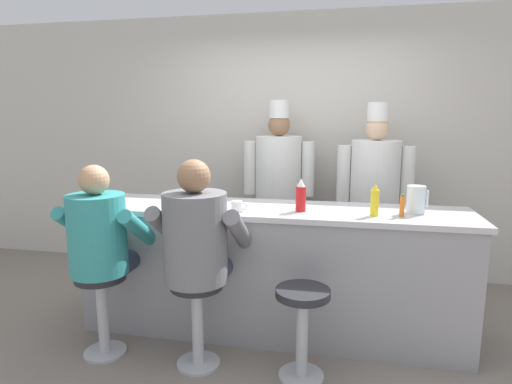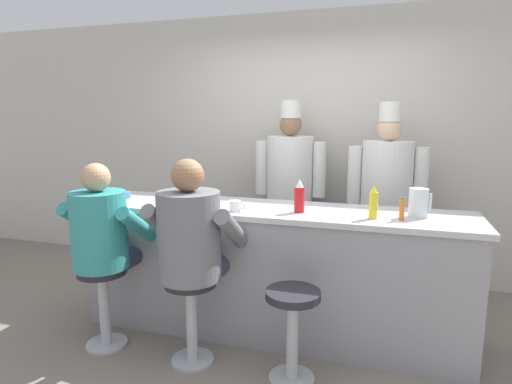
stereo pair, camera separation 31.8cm
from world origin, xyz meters
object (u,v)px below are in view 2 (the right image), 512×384
Objects in this scene: cook_in_whites_near at (290,184)px; ketchup_bottle_red at (299,197)px; hot_sauce_bottle_orange at (402,209)px; cereal_bowl at (122,195)px; mustard_bottle_yellow at (373,203)px; water_pitcher_clear at (418,203)px; diner_seated_teal at (103,236)px; coffee_mug_white at (236,206)px; diner_seated_grey at (192,241)px; breakfast_plate at (205,208)px; cook_in_whites_far at (386,192)px; empty_stool_round at (293,321)px.

ketchup_bottle_red is at bearing -73.90° from cook_in_whites_near.
cereal_bowl is at bearing 177.09° from hot_sauce_bottle_orange.
ketchup_bottle_red is at bearing 175.32° from mustard_bottle_yellow.
hot_sauce_bottle_orange is 0.77× the size of water_pitcher_clear.
ketchup_bottle_red is at bearing 19.18° from diner_seated_teal.
diner_seated_grey reaches higher than coffee_mug_white.
mustard_bottle_yellow is 1.23m from diner_seated_grey.
diner_seated_teal is (-0.64, -0.35, -0.17)m from breakfast_plate.
diner_seated_teal is at bearing -157.93° from coffee_mug_white.
coffee_mug_white is (1.08, -0.19, 0.01)m from cereal_bowl.
hot_sauce_bottle_orange is at bearing -84.18° from cook_in_whites_far.
water_pitcher_clear is at bearing 9.20° from coffee_mug_white.
ketchup_bottle_red is at bearing 13.14° from coffee_mug_white.
water_pitcher_clear is 1.60× the size of coffee_mug_white.
coffee_mug_white is at bearing -131.48° from cook_in_whites_far.
cereal_bowl is at bearing 148.96° from diner_seated_grey.
breakfast_plate is 0.16× the size of diner_seated_teal.
water_pitcher_clear is (0.80, 0.10, -0.01)m from ketchup_bottle_red.
mustard_bottle_yellow is 2.04m from cereal_bowl.
breakfast_plate is 1.58× the size of cereal_bowl.
breakfast_plate is 0.16× the size of diner_seated_grey.
hot_sauce_bottle_orange is 2.08m from diner_seated_teal.
cook_in_whites_far is (0.92, -0.13, -0.02)m from cook_in_whites_near.
cook_in_whites_far is (1.91, 1.52, 0.16)m from diner_seated_teal.
ketchup_bottle_red is 1.24m from cook_in_whites_near.
cook_in_whites_near reaches higher than water_pitcher_clear.
hot_sauce_bottle_orange is 1.10m from cook_in_whites_far.
diner_seated_teal is at bearing -167.94° from hot_sauce_bottle_orange.
cook_in_whites_far is at bearing 61.16° from ketchup_bottle_red.
breakfast_plate is (-1.37, -0.08, -0.06)m from hot_sauce_bottle_orange.
cereal_bowl is 0.10× the size of diner_seated_teal.
cook_in_whites_far reaches higher than coffee_mug_white.
mustard_bottle_yellow is 0.38× the size of empty_stool_round.
hot_sauce_bottle_orange is at bearing -2.91° from cereal_bowl.
empty_stool_round is at bearing -140.92° from water_pitcher_clear.
cook_in_whites_near is (-1.14, 1.09, -0.09)m from water_pitcher_clear.
mustard_bottle_yellow is at bearing -3.52° from cereal_bowl.
diner_seated_grey is (-0.63, -0.46, -0.25)m from ketchup_bottle_red.
mustard_bottle_yellow is 0.96m from coffee_mug_white.
empty_stool_round is (-0.62, -0.46, -0.66)m from hot_sauce_bottle_orange.
water_pitcher_clear is 0.99m from cook_in_whites_far.
mustard_bottle_yellow is at bearing 3.41° from breakfast_plate.
cook_in_whites_far is at bearing 51.43° from diner_seated_grey.
ketchup_bottle_red is at bearing -118.84° from cook_in_whites_far.
breakfast_plate is 1.79× the size of coffee_mug_white.
water_pitcher_clear is (0.11, 0.13, 0.03)m from hot_sauce_bottle_orange.
diner_seated_grey reaches higher than empty_stool_round.
water_pitcher_clear is at bearing 6.98° from ketchup_bottle_red.
empty_stool_round is (0.70, -0.04, -0.44)m from diner_seated_grey.
diner_seated_teal is 0.75× the size of cook_in_whites_far.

